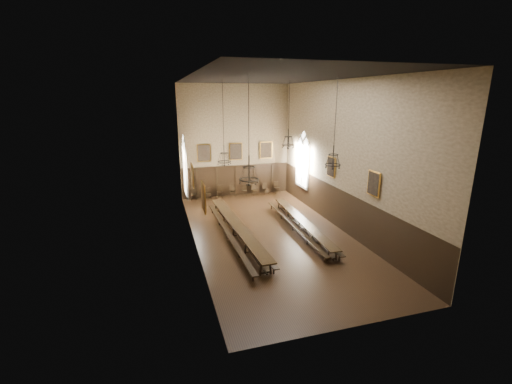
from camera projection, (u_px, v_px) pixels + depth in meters
name	position (u px, v px, depth m)	size (l,w,h in m)	color
floor	(270.00, 234.00, 20.63)	(9.00, 18.00, 0.02)	black
ceiling	(272.00, 77.00, 18.19)	(9.00, 18.00, 0.02)	black
wall_back	(235.00, 141.00, 27.73)	(9.00, 0.02, 9.00)	#907B59
wall_front	(361.00, 209.00, 11.09)	(9.00, 0.02, 9.00)	#907B59
wall_left	(191.00, 165.00, 18.18)	(0.02, 18.00, 9.00)	#907B59
wall_right	(342.00, 157.00, 20.64)	(0.02, 18.00, 9.00)	#907B59
wainscot_panelling	(271.00, 215.00, 20.29)	(9.00, 18.00, 2.50)	black
table_left	(237.00, 231.00, 20.11)	(1.22, 10.45, 0.81)	black
table_right	(302.00, 225.00, 21.08)	(1.04, 9.17, 0.71)	black
bench_left_outer	(228.00, 235.00, 19.81)	(0.55, 10.65, 0.48)	black
bench_left_inner	(246.00, 233.00, 20.08)	(0.63, 9.80, 0.44)	black
bench_right_inner	(293.00, 226.00, 21.14)	(0.47, 9.47, 0.43)	black
bench_right_outer	(306.00, 224.00, 21.46)	(0.83, 9.93, 0.45)	black
chair_0	(194.00, 196.00, 27.43)	(0.48, 0.48, 0.97)	black
chair_1	(208.00, 196.00, 27.70)	(0.40, 0.40, 0.89)	black
chair_2	(220.00, 194.00, 28.03)	(0.53, 0.53, 1.01)	black
chair_3	(232.00, 193.00, 28.34)	(0.40, 0.40, 0.90)	black
chair_4	(244.00, 192.00, 28.63)	(0.48, 0.48, 0.88)	black
chair_5	(254.00, 192.00, 28.80)	(0.47, 0.47, 0.90)	black
chair_6	(266.00, 191.00, 29.13)	(0.45, 0.45, 0.91)	black
chair_7	(277.00, 190.00, 29.35)	(0.50, 0.50, 1.01)	black
chandelier_back_left	(224.00, 156.00, 21.50)	(0.85, 0.85, 5.11)	black
chandelier_back_right	(288.00, 141.00, 22.34)	(0.84, 0.84, 4.20)	black
chandelier_front_left	(249.00, 173.00, 16.20)	(0.94, 0.94, 4.96)	black
chandelier_front_right	(333.00, 159.00, 17.33)	(0.81, 0.81, 4.47)	black
portrait_back_0	(204.00, 153.00, 27.11)	(1.10, 0.12, 1.40)	#BF872D
portrait_back_1	(236.00, 151.00, 27.82)	(1.10, 0.12, 1.40)	#BF872D
portrait_back_2	(266.00, 150.00, 28.53)	(1.10, 0.12, 1.40)	#BF872D
portrait_left_0	(192.00, 176.00, 19.35)	(0.12, 1.00, 1.30)	#BF872D
portrait_left_1	(204.00, 197.00, 15.20)	(0.12, 1.00, 1.30)	#BF872D
portrait_right_0	(331.00, 167.00, 21.74)	(0.12, 1.00, 1.30)	#BF872D
portrait_right_1	(374.00, 184.00, 17.59)	(0.12, 1.00, 1.30)	#BF872D
window_right	(303.00, 159.00, 25.99)	(0.20, 2.20, 4.60)	white
window_left	(185.00, 166.00, 23.57)	(0.20, 2.20, 4.60)	white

